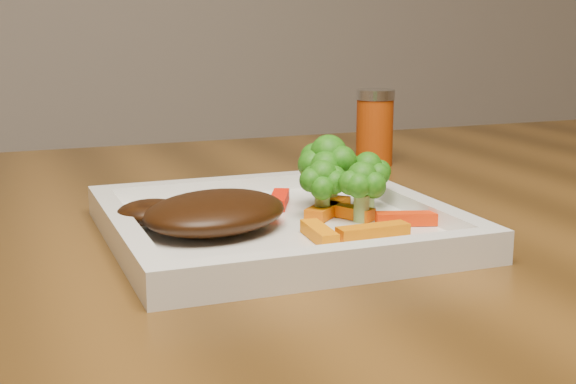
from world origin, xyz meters
name	(u,v)px	position (x,y,z in m)	size (l,w,h in m)	color
plate	(277,229)	(-0.08, 0.07, 0.76)	(0.27, 0.27, 0.01)	white
steak	(215,212)	(-0.14, 0.07, 0.78)	(0.12, 0.10, 0.03)	black
broccoli_0	(328,169)	(-0.02, 0.11, 0.80)	(0.06, 0.06, 0.07)	#126D12
broccoli_1	(368,172)	(0.01, 0.09, 0.79)	(0.05, 0.05, 0.06)	#176A11
broccoli_2	(362,187)	(-0.02, 0.05, 0.79)	(0.05, 0.05, 0.06)	#196210
broccoli_3	(322,182)	(-0.04, 0.07, 0.79)	(0.05, 0.05, 0.06)	#147213
carrot_0	(373,232)	(-0.03, 0.00, 0.77)	(0.06, 0.02, 0.01)	orange
carrot_1	(408,218)	(0.01, 0.03, 0.77)	(0.05, 0.01, 0.01)	red
carrot_2	(319,233)	(-0.07, 0.01, 0.77)	(0.05, 0.01, 0.01)	orange
carrot_4	(279,200)	(-0.06, 0.13, 0.77)	(0.05, 0.01, 0.01)	#FB1704
carrot_5	(347,211)	(-0.02, 0.07, 0.77)	(0.05, 0.01, 0.01)	#FA6904
carrot_6	(328,208)	(-0.03, 0.08, 0.77)	(0.06, 0.02, 0.01)	#E35F03
spice_shaker	(375,127)	(0.14, 0.33, 0.80)	(0.04, 0.04, 0.09)	#9E3708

